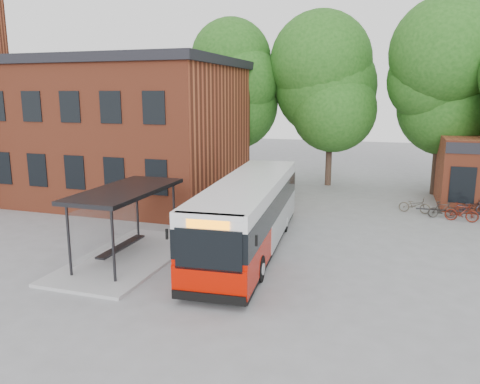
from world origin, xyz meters
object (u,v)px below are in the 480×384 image
(bicycle_3, at_px, (462,212))
(bicycle_4, at_px, (471,207))
(city_bus, at_px, (249,215))
(bicycle_1, at_px, (442,210))
(bus_shelter, at_px, (127,224))
(bicycle_0, at_px, (415,205))

(bicycle_3, relative_size, bicycle_4, 0.92)
(city_bus, relative_size, bicycle_4, 6.68)
(city_bus, height_order, bicycle_4, city_bus)
(bicycle_4, bearing_deg, bicycle_1, 107.13)
(city_bus, distance_m, bicycle_4, 13.38)
(bus_shelter, bearing_deg, bicycle_0, 45.67)
(bicycle_3, bearing_deg, bicycle_0, 70.89)
(bicycle_1, bearing_deg, bicycle_4, -69.36)
(bicycle_4, bearing_deg, bicycle_0, 79.49)
(bus_shelter, bearing_deg, bicycle_4, 40.07)
(bicycle_0, xyz_separation_m, bicycle_3, (2.23, -1.17, 0.05))
(city_bus, xyz_separation_m, bicycle_0, (6.91, 8.71, -1.05))
(bus_shelter, distance_m, bicycle_1, 16.45)
(bicycle_1, bearing_deg, bicycle_0, 48.20)
(city_bus, xyz_separation_m, bicycle_4, (9.77, 9.09, -1.03))
(city_bus, bearing_deg, bicycle_0, 46.99)
(bus_shelter, height_order, city_bus, city_bus)
(bus_shelter, bearing_deg, city_bus, 32.43)
(bicycle_0, relative_size, bicycle_3, 1.03)
(city_bus, distance_m, bicycle_0, 11.17)
(bus_shelter, relative_size, bicycle_1, 4.77)
(bus_shelter, relative_size, bicycle_0, 4.22)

